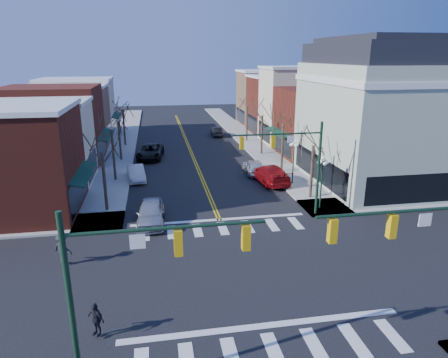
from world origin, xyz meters
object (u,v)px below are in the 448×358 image
victorian_corner (384,113)px  lamppost_corner (322,174)px  car_left_far (150,152)px  car_right_near (269,174)px  pedestrian_dark_b (63,248)px  car_left_near (151,213)px  car_left_mid (136,173)px  pedestrian_dark_a (96,319)px  car_right_mid (254,167)px  car_right_far (216,132)px  lamppost_midblock (294,154)px

victorian_corner → lamppost_corner: (-8.30, -6.00, -3.70)m
lamppost_corner → car_left_far: size_ratio=0.73×
car_right_near → pedestrian_dark_b: (-16.22, -13.18, 0.19)m
car_left_near → car_right_near: 13.75m
lamppost_corner → car_left_mid: (-14.60, 10.43, -2.25)m
car_left_mid → pedestrian_dark_b: size_ratio=2.38×
lamppost_corner → car_right_near: size_ratio=0.73×
victorian_corner → pedestrian_dark_a: (-23.80, -18.57, -5.74)m
car_left_near → car_right_near: bearing=37.6°
victorian_corner → car_right_mid: victorian_corner is taller
car_right_near → car_right_far: (-1.42, 23.75, -0.20)m
pedestrian_dark_a → pedestrian_dark_b: 7.39m
car_left_near → pedestrian_dark_a: pedestrian_dark_a is taller
car_left_near → car_left_mid: (-1.42, 10.93, -0.11)m
lamppost_corner → pedestrian_dark_a: 20.06m
lamppost_midblock → car_left_near: lamppost_midblock is taller
car_left_mid → car_right_mid: 11.85m
lamppost_midblock → pedestrian_dark_a: 24.66m
lamppost_corner → pedestrian_dark_b: (-18.20, -5.70, -1.91)m
lamppost_corner → pedestrian_dark_b: size_ratio=2.39×
car_right_near → pedestrian_dark_b: pedestrian_dark_b is taller
lamppost_corner → car_left_far: 23.21m
car_right_far → car_right_near: bearing=94.6°
car_right_near → car_left_far: bearing=-52.8°
lamppost_corner → car_right_far: 31.50m
lamppost_midblock → car_left_mid: 15.29m
pedestrian_dark_a → lamppost_midblock: bearing=90.7°
car_left_far → pedestrian_dark_a: pedestrian_dark_a is taller
lamppost_corner → car_left_mid: size_ratio=1.00×
car_left_near → pedestrian_dark_a: (-2.32, -12.07, 0.10)m
car_left_near → pedestrian_dark_b: size_ratio=2.66×
lamppost_midblock → car_right_far: bearing=97.8°
car_right_mid → pedestrian_dark_b: bearing=48.7°
pedestrian_dark_b → car_left_near: bearing=-104.1°
car_left_near → pedestrian_dark_a: size_ratio=3.13×
car_right_far → pedestrian_dark_a: bearing=75.7°
car_left_near → car_left_far: size_ratio=0.81×
lamppost_midblock → car_right_far: lamppost_midblock is taller
lamppost_corner → car_left_near: (-13.18, -0.50, -2.14)m
lamppost_corner → car_right_far: (-3.40, 31.23, -2.30)m
car_left_mid → pedestrian_dark_a: size_ratio=2.80×
lamppost_midblock → car_left_mid: size_ratio=1.00×
victorian_corner → car_right_near: victorian_corner is taller
car_left_mid → lamppost_midblock: bearing=-22.5°
lamppost_midblock → car_right_near: (-1.98, 0.98, -2.10)m
victorian_corner → pedestrian_dark_a: 30.73m
car_right_mid → car_left_far: bearing=-36.5°
pedestrian_dark_b → car_right_near: bearing=-111.0°
car_left_far → car_right_far: size_ratio=1.47×
car_right_far → pedestrian_dark_a: 45.45m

